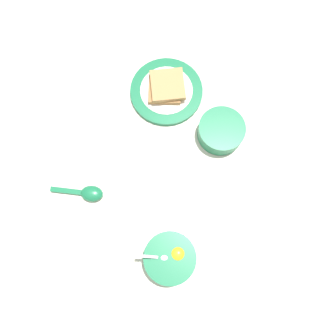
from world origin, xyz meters
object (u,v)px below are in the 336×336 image
object	(u,v)px
congee_bowl	(221,131)
toast_sandwich	(166,87)
toast_plate	(166,91)
soup_spoon	(87,193)
egg_bowl	(170,258)

from	to	relation	value
congee_bowl	toast_sandwich	bearing A→B (deg)	136.39
toast_plate	soup_spoon	world-z (taller)	soup_spoon
toast_sandwich	soup_spoon	distance (m)	0.37
egg_bowl	soup_spoon	xyz separation A→B (m)	(-0.21, 0.18, -0.02)
egg_bowl	congee_bowl	size ratio (longest dim) A/B	1.12
toast_plate	soup_spoon	distance (m)	0.37
egg_bowl	soup_spoon	bearing A→B (deg)	140.50
soup_spoon	congee_bowl	distance (m)	0.40
toast_plate	egg_bowl	bearing A→B (deg)	-91.23
soup_spoon	congee_bowl	xyz separation A→B (m)	(0.37, 0.16, 0.02)
egg_bowl	soup_spoon	distance (m)	0.28
egg_bowl	toast_sandwich	distance (m)	0.47
egg_bowl	toast_sandwich	xyz separation A→B (m)	(0.01, 0.47, -0.00)
soup_spoon	toast_sandwich	bearing A→B (deg)	52.90
toast_plate	toast_sandwich	distance (m)	0.02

